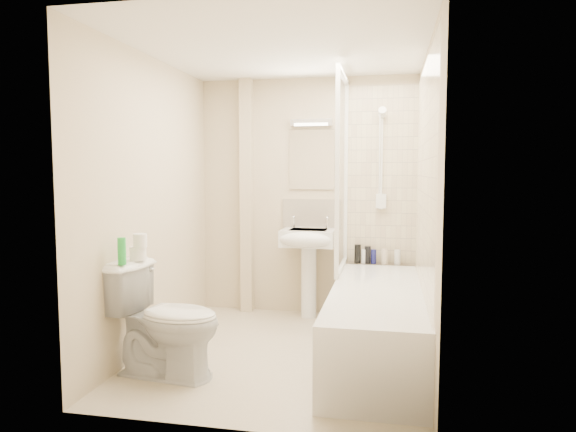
# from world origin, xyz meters

# --- Properties ---
(floor) EXTENTS (2.50, 2.50, 0.00)m
(floor) POSITION_xyz_m (0.00, 0.00, 0.00)
(floor) COLOR beige
(floor) RESTS_ON ground
(wall_back) EXTENTS (2.20, 0.02, 2.40)m
(wall_back) POSITION_xyz_m (0.00, 1.25, 1.20)
(wall_back) COLOR beige
(wall_back) RESTS_ON ground
(wall_left) EXTENTS (0.02, 2.50, 2.40)m
(wall_left) POSITION_xyz_m (-1.10, 0.00, 1.20)
(wall_left) COLOR beige
(wall_left) RESTS_ON ground
(wall_right) EXTENTS (0.02, 2.50, 2.40)m
(wall_right) POSITION_xyz_m (1.10, 0.00, 1.20)
(wall_right) COLOR beige
(wall_right) RESTS_ON ground
(ceiling) EXTENTS (2.20, 2.50, 0.02)m
(ceiling) POSITION_xyz_m (0.00, 0.00, 2.40)
(ceiling) COLOR white
(ceiling) RESTS_ON wall_back
(tile_back) EXTENTS (0.70, 0.01, 1.75)m
(tile_back) POSITION_xyz_m (0.75, 1.24, 1.42)
(tile_back) COLOR beige
(tile_back) RESTS_ON wall_back
(tile_right) EXTENTS (0.01, 2.10, 1.75)m
(tile_right) POSITION_xyz_m (1.09, 0.04, 1.42)
(tile_right) COLOR beige
(tile_right) RESTS_ON wall_right
(pipe_boxing) EXTENTS (0.12, 0.12, 2.40)m
(pipe_boxing) POSITION_xyz_m (-0.62, 1.19, 1.20)
(pipe_boxing) COLOR beige
(pipe_boxing) RESTS_ON ground
(splashback) EXTENTS (0.60, 0.02, 0.30)m
(splashback) POSITION_xyz_m (0.05, 1.24, 1.03)
(splashback) COLOR beige
(splashback) RESTS_ON wall_back
(mirror) EXTENTS (0.46, 0.01, 0.60)m
(mirror) POSITION_xyz_m (0.05, 1.24, 1.58)
(mirror) COLOR white
(mirror) RESTS_ON wall_back
(strip_light) EXTENTS (0.42, 0.07, 0.07)m
(strip_light) POSITION_xyz_m (0.05, 1.22, 1.95)
(strip_light) COLOR silver
(strip_light) RESTS_ON wall_back
(bathtub) EXTENTS (0.70, 2.10, 0.55)m
(bathtub) POSITION_xyz_m (0.75, 0.04, 0.29)
(bathtub) COLOR white
(bathtub) RESTS_ON ground
(shower_screen) EXTENTS (0.04, 0.92, 1.80)m
(shower_screen) POSITION_xyz_m (0.40, 0.80, 1.45)
(shower_screen) COLOR white
(shower_screen) RESTS_ON bathtub
(shower_fixture) EXTENTS (0.10, 0.16, 0.99)m
(shower_fixture) POSITION_xyz_m (0.75, 1.19, 1.55)
(shower_fixture) COLOR white
(shower_fixture) RESTS_ON wall_back
(pedestal_sink) EXTENTS (0.53, 0.48, 1.01)m
(pedestal_sink) POSITION_xyz_m (0.05, 1.01, 0.71)
(pedestal_sink) COLOR white
(pedestal_sink) RESTS_ON ground
(bottle_black_a) EXTENTS (0.06, 0.06, 0.19)m
(bottle_black_a) POSITION_xyz_m (0.53, 1.16, 0.64)
(bottle_black_a) COLOR black
(bottle_black_a) RESTS_ON bathtub
(bottle_white_a) EXTENTS (0.05, 0.05, 0.14)m
(bottle_white_a) POSITION_xyz_m (0.59, 1.16, 0.62)
(bottle_white_a) COLOR white
(bottle_white_a) RESTS_ON bathtub
(bottle_black_b) EXTENTS (0.06, 0.06, 0.17)m
(bottle_black_b) POSITION_xyz_m (0.63, 1.16, 0.64)
(bottle_black_b) COLOR black
(bottle_black_b) RESTS_ON bathtub
(bottle_blue) EXTENTS (0.05, 0.05, 0.14)m
(bottle_blue) POSITION_xyz_m (0.69, 1.16, 0.62)
(bottle_blue) COLOR #131555
(bottle_blue) RESTS_ON bathtub
(bottle_cream) EXTENTS (0.07, 0.07, 0.15)m
(bottle_cream) POSITION_xyz_m (0.80, 1.16, 0.63)
(bottle_cream) COLOR beige
(bottle_cream) RESTS_ON bathtub
(bottle_white_b) EXTENTS (0.06, 0.06, 0.15)m
(bottle_white_b) POSITION_xyz_m (0.92, 1.16, 0.62)
(bottle_white_b) COLOR silver
(bottle_white_b) RESTS_ON bathtub
(toilet) EXTENTS (0.66, 0.92, 0.82)m
(toilet) POSITION_xyz_m (-0.72, -0.59, 0.41)
(toilet) COLOR white
(toilet) RESTS_ON ground
(toilet_roll_lower) EXTENTS (0.12, 0.12, 0.10)m
(toilet_roll_lower) POSITION_xyz_m (-0.96, -0.52, 0.87)
(toilet_roll_lower) COLOR white
(toilet_roll_lower) RESTS_ON toilet
(toilet_roll_upper) EXTENTS (0.10, 0.10, 0.10)m
(toilet_roll_upper) POSITION_xyz_m (-0.93, -0.54, 0.97)
(toilet_roll_upper) COLOR white
(toilet_roll_upper) RESTS_ON toilet_roll_lower
(green_bottle) EXTENTS (0.06, 0.06, 0.19)m
(green_bottle) POSITION_xyz_m (-0.98, -0.72, 0.91)
(green_bottle) COLOR green
(green_bottle) RESTS_ON toilet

